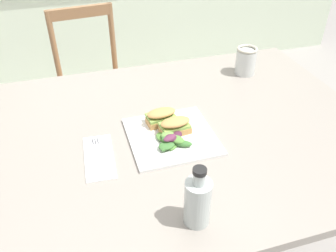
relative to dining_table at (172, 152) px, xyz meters
name	(u,v)px	position (x,y,z in m)	size (l,w,h in m)	color
ground_plane	(172,242)	(0.03, 0.07, -0.64)	(8.83, 8.83, 0.00)	gray
dining_table	(172,152)	(0.00, 0.00, 0.00)	(1.43, 1.04, 0.74)	gray
chair_wooden_far	(94,86)	(-0.19, 0.92, -0.19)	(0.44, 0.44, 0.87)	#8E6642
plate_lunch	(171,136)	(-0.02, -0.04, 0.11)	(0.28, 0.28, 0.01)	white
sandwich_half_front	(175,126)	(0.00, -0.03, 0.14)	(0.11, 0.08, 0.06)	tan
sandwich_half_back	(161,116)	(-0.03, 0.04, 0.14)	(0.11, 0.08, 0.06)	tan
salad_mixed_greens	(171,139)	(-0.03, -0.08, 0.13)	(0.12, 0.11, 0.03)	#518438
napkin_folded	(99,157)	(-0.27, -0.07, 0.10)	(0.09, 0.22, 0.00)	white
fork_on_napkin	(98,153)	(-0.27, -0.06, 0.11)	(0.03, 0.19, 0.00)	silver
bottle_cold_brew	(197,203)	(-0.06, -0.39, 0.17)	(0.07, 0.07, 0.18)	black
mason_jar_iced_tea	(246,62)	(0.43, 0.31, 0.16)	(0.09, 0.09, 0.12)	#995623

